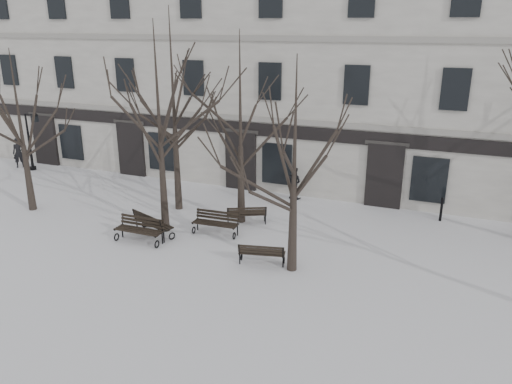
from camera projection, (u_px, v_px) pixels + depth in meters
The scene contains 17 objects.
ground at pixel (242, 268), 17.01m from camera, with size 100.00×100.00×0.00m, color silver.
building at pixel (338, 71), 26.63m from camera, with size 40.40×10.20×11.40m.
tree_0 at pixel (18, 112), 21.02m from camera, with size 4.89×4.89×6.99m.
tree_1 at pixel (158, 104), 18.51m from camera, with size 5.68×5.68×8.11m.
tree_2 at pixel (295, 142), 15.51m from camera, with size 4.96×4.96×7.08m.
tree_4 at pixel (173, 88), 20.79m from camera, with size 6.04×6.04×8.62m.
tree_5 at pixel (240, 107), 19.49m from camera, with size 5.42×5.42×7.75m.
bench_0 at pixel (140, 229), 18.92m from camera, with size 1.91×0.71×0.96m.
bench_1 at pixel (152, 223), 19.50m from camera, with size 1.98×1.31×0.95m.
bench_2 at pixel (262, 253), 17.14m from camera, with size 1.67×0.91×0.80m.
bench_3 at pixel (216, 222), 19.63m from camera, with size 1.85×0.76×0.92m.
bench_4 at pixel (247, 214), 20.63m from camera, with size 1.70×1.24×0.82m.
lamp_post at pixel (32, 137), 27.79m from camera, with size 1.05×0.39×3.35m.
bollard_a at pixel (241, 186), 23.85m from camera, with size 0.13×0.13×1.04m.
bollard_b at pixel (441, 208), 20.93m from camera, with size 0.13×0.13×1.04m.
pedestrian_a at pixel (21, 167), 29.00m from camera, with size 0.63×0.41×1.71m, color black.
pedestrian_b at pixel (293, 198), 23.82m from camera, with size 0.76×0.59×1.56m, color black.
Camera 1 is at (6.16, -14.00, 7.90)m, focal length 35.00 mm.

